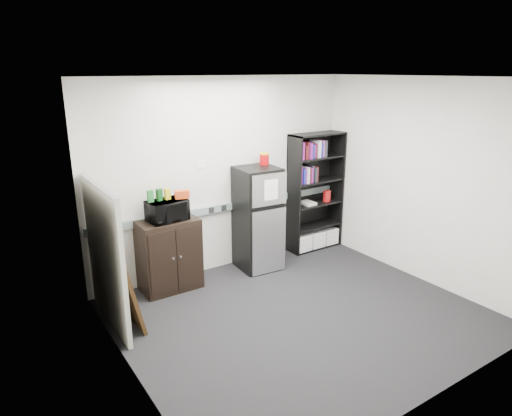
# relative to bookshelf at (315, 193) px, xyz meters

# --- Properties ---
(floor) EXTENTS (4.00, 4.00, 0.00)m
(floor) POSITION_rel_bookshelf_xyz_m (-1.53, -1.57, -0.91)
(floor) COLOR black
(floor) RESTS_ON ground
(wall_back) EXTENTS (4.00, 0.02, 2.70)m
(wall_back) POSITION_rel_bookshelf_xyz_m (-1.53, 0.18, 0.44)
(wall_back) COLOR silver
(wall_back) RESTS_ON floor
(wall_right) EXTENTS (0.02, 3.50, 2.70)m
(wall_right) POSITION_rel_bookshelf_xyz_m (0.47, -1.57, 0.44)
(wall_right) COLOR silver
(wall_right) RESTS_ON floor
(wall_left) EXTENTS (0.02, 3.50, 2.70)m
(wall_left) POSITION_rel_bookshelf_xyz_m (-3.53, -1.57, 0.44)
(wall_left) COLOR silver
(wall_left) RESTS_ON floor
(ceiling) EXTENTS (4.00, 3.50, 0.02)m
(ceiling) POSITION_rel_bookshelf_xyz_m (-1.53, -1.57, 1.79)
(ceiling) COLOR white
(ceiling) RESTS_ON wall_back
(electrical_raceway) EXTENTS (3.92, 0.05, 0.10)m
(electrical_raceway) POSITION_rel_bookshelf_xyz_m (-1.53, 0.15, -0.01)
(electrical_raceway) COLOR gray
(electrical_raceway) RESTS_ON wall_back
(wall_note) EXTENTS (0.14, 0.00, 0.10)m
(wall_note) POSITION_rel_bookshelf_xyz_m (-1.88, 0.18, 0.64)
(wall_note) COLOR white
(wall_note) RESTS_ON wall_back
(bookshelf) EXTENTS (0.90, 0.34, 1.85)m
(bookshelf) POSITION_rel_bookshelf_xyz_m (0.00, 0.00, 0.00)
(bookshelf) COLOR black
(bookshelf) RESTS_ON floor
(cubicle_partition) EXTENTS (0.06, 1.30, 1.62)m
(cubicle_partition) POSITION_rel_bookshelf_xyz_m (-3.43, -0.49, -0.10)
(cubicle_partition) COLOR #A5A293
(cubicle_partition) RESTS_ON floor
(cabinet) EXTENTS (0.76, 0.50, 0.95)m
(cabinet) POSITION_rel_bookshelf_xyz_m (-2.52, -0.06, -0.44)
(cabinet) COLOR black
(cabinet) RESTS_ON floor
(microwave) EXTENTS (0.51, 0.38, 0.26)m
(microwave) POSITION_rel_bookshelf_xyz_m (-2.52, -0.08, 0.16)
(microwave) COLOR black
(microwave) RESTS_ON cabinet
(snack_box_a) EXTENTS (0.07, 0.06, 0.15)m
(snack_box_a) POSITION_rel_bookshelf_xyz_m (-2.71, -0.05, 0.37)
(snack_box_a) COLOR #1B6129
(snack_box_a) RESTS_ON microwave
(snack_box_b) EXTENTS (0.08, 0.07, 0.15)m
(snack_box_b) POSITION_rel_bookshelf_xyz_m (-2.59, -0.05, 0.37)
(snack_box_b) COLOR #0D3C12
(snack_box_b) RESTS_ON microwave
(snack_box_c) EXTENTS (0.07, 0.05, 0.14)m
(snack_box_c) POSITION_rel_bookshelf_xyz_m (-2.48, -0.05, 0.37)
(snack_box_c) COLOR gold
(snack_box_c) RESTS_ON microwave
(snack_bag) EXTENTS (0.20, 0.15, 0.10)m
(snack_bag) POSITION_rel_bookshelf_xyz_m (-2.31, -0.10, 0.35)
(snack_bag) COLOR #C23C13
(snack_bag) RESTS_ON microwave
(refrigerator) EXTENTS (0.59, 0.62, 1.48)m
(refrigerator) POSITION_rel_bookshelf_xyz_m (-1.18, -0.14, -0.17)
(refrigerator) COLOR black
(refrigerator) RESTS_ON floor
(coffee_can) EXTENTS (0.14, 0.14, 0.18)m
(coffee_can) POSITION_rel_bookshelf_xyz_m (-0.99, -0.02, 0.66)
(coffee_can) COLOR #A5070B
(coffee_can) RESTS_ON refrigerator
(framed_poster) EXTENTS (0.23, 0.73, 0.93)m
(framed_poster) POSITION_rel_bookshelf_xyz_m (-3.30, -0.61, -0.44)
(framed_poster) COLOR black
(framed_poster) RESTS_ON floor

